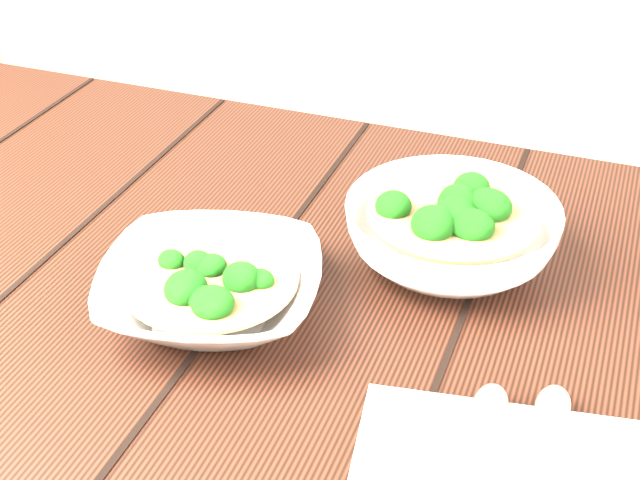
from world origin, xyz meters
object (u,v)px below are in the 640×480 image
at_px(soup_bowl_front, 211,288).
at_px(table, 257,407).
at_px(soup_bowl_back, 451,231).
at_px(trivet, 263,259).

bearing_deg(soup_bowl_front, table, 24.58).
bearing_deg(soup_bowl_front, soup_bowl_back, 39.91).
bearing_deg(soup_bowl_back, soup_bowl_front, -140.09).
bearing_deg(trivet, soup_bowl_front, -102.91).
distance_m(table, trivet, 0.15).
xyz_separation_m(table, soup_bowl_front, (-0.03, -0.01, 0.15)).
distance_m(soup_bowl_front, trivet, 0.08).
bearing_deg(trivet, soup_bowl_back, 25.22).
xyz_separation_m(table, soup_bowl_back, (0.15, 0.14, 0.15)).
xyz_separation_m(soup_bowl_front, trivet, (0.02, 0.07, -0.01)).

